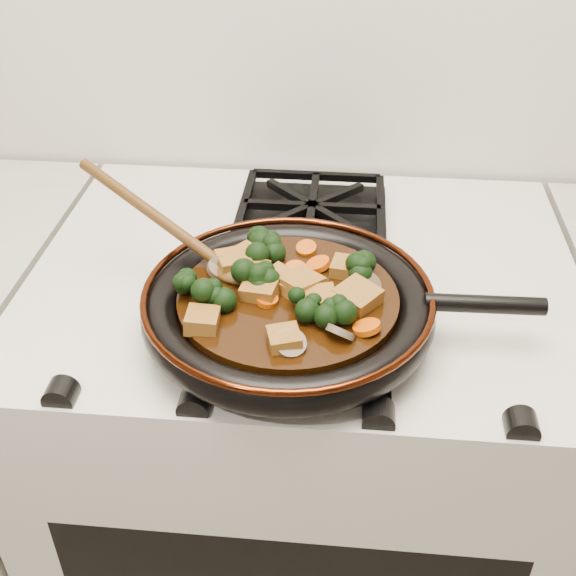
{
  "coord_description": "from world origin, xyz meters",
  "views": [
    {
      "loc": [
        0.05,
        0.86,
        1.47
      ],
      "look_at": [
        -0.01,
        1.55,
        0.97
      ],
      "focal_mm": 45.0,
      "sensor_mm": 36.0,
      "label": 1
    }
  ],
  "objects": [
    {
      "name": "mushroom_slice_0",
      "position": [
        -0.1,
        1.58,
        0.97
      ],
      "size": [
        0.04,
        0.04,
        0.02
      ],
      "primitive_type": "cylinder",
      "rotation": [
        0.5,
        0.0,
        1.04
      ],
      "color": "brown",
      "rests_on": "braising_sauce"
    },
    {
      "name": "tofu_cube_7",
      "position": [
        -0.01,
        1.46,
        0.97
      ],
      "size": [
        0.04,
        0.04,
        0.02
      ],
      "primitive_type": "cube",
      "rotation": [
        -0.01,
        -0.04,
        0.29
      ],
      "color": "brown",
      "rests_on": "braising_sauce"
    },
    {
      "name": "broccoli_floret_7",
      "position": [
        -0.04,
        1.56,
        0.97
      ],
      "size": [
        0.08,
        0.08,
        0.06
      ],
      "primitive_type": null,
      "rotation": [
        -0.06,
        0.19,
        1.0
      ],
      "color": "black",
      "rests_on": "braising_sauce"
    },
    {
      "name": "broccoli_floret_3",
      "position": [
        0.01,
        1.51,
        0.97
      ],
      "size": [
        0.08,
        0.08,
        0.06
      ],
      "primitive_type": null,
      "rotation": [
        0.01,
        0.09,
        0.88
      ],
      "color": "black",
      "rests_on": "braising_sauce"
    },
    {
      "name": "braising_sauce",
      "position": [
        -0.01,
        1.55,
        0.95
      ],
      "size": [
        0.26,
        0.26,
        0.02
      ],
      "primitive_type": "cylinder",
      "color": "black",
      "rests_on": "skillet"
    },
    {
      "name": "mushroom_slice_2",
      "position": [
        0.0,
        1.45,
        0.97
      ],
      "size": [
        0.05,
        0.05,
        0.02
      ],
      "primitive_type": "cylinder",
      "rotation": [
        0.44,
        0.0,
        0.45
      ],
      "color": "brown",
      "rests_on": "braising_sauce"
    },
    {
      "name": "tofu_cube_10",
      "position": [
        -0.04,
        1.54,
        0.97
      ],
      "size": [
        0.05,
        0.05,
        0.03
      ],
      "primitive_type": "cube",
      "rotation": [
        -0.07,
        0.06,
        2.95
      ],
      "color": "brown",
      "rests_on": "braising_sauce"
    },
    {
      "name": "tofu_cube_5",
      "position": [
        -0.07,
        1.61,
        0.97
      ],
      "size": [
        0.05,
        0.05,
        0.03
      ],
      "primitive_type": "cube",
      "rotation": [
        -0.02,
        -0.1,
        2.49
      ],
      "color": "brown",
      "rests_on": "braising_sauce"
    },
    {
      "name": "broccoli_floret_8",
      "position": [
        -0.05,
        1.56,
        0.97
      ],
      "size": [
        0.07,
        0.08,
        0.07
      ],
      "primitive_type": null,
      "rotation": [
        0.19,
        0.11,
        0.18
      ],
      "color": "black",
      "rests_on": "braising_sauce"
    },
    {
      "name": "tofu_cube_2",
      "position": [
        -0.06,
        1.58,
        0.97
      ],
      "size": [
        0.05,
        0.05,
        0.02
      ],
      "primitive_type": "cube",
      "rotation": [
        -0.05,
        0.06,
        1.07
      ],
      "color": "brown",
      "rests_on": "braising_sauce"
    },
    {
      "name": "broccoli_floret_5",
      "position": [
        -0.05,
        1.65,
        0.97
      ],
      "size": [
        0.08,
        0.07,
        0.06
      ],
      "primitive_type": null,
      "rotation": [
        0.24,
        0.07,
        1.27
      ],
      "color": "black",
      "rests_on": "braising_sauce"
    },
    {
      "name": "skillet",
      "position": [
        -0.01,
        1.55,
        0.94
      ],
      "size": [
        0.48,
        0.35,
        0.05
      ],
      "rotation": [
        0.0,
        0.0,
        0.02
      ],
      "color": "black",
      "rests_on": "burner_grate_front"
    },
    {
      "name": "mushroom_slice_1",
      "position": [
        0.05,
        1.47,
        0.97
      ],
      "size": [
        0.04,
        0.04,
        0.03
      ],
      "primitive_type": "cylinder",
      "rotation": [
        0.77,
        0.0,
        2.61
      ],
      "color": "brown",
      "rests_on": "braising_sauce"
    },
    {
      "name": "carrot_coin_1",
      "position": [
        -0.01,
        1.59,
        0.96
      ],
      "size": [
        0.03,
        0.03,
        0.02
      ],
      "primitive_type": "cylinder",
      "rotation": [
        0.28,
        -0.03,
        0.0
      ],
      "color": "#C94B05",
      "rests_on": "braising_sauce"
    },
    {
      "name": "carrot_coin_4",
      "position": [
        0.08,
        1.49,
        0.96
      ],
      "size": [
        0.03,
        0.03,
        0.02
      ],
      "primitive_type": "cylinder",
      "rotation": [
        -0.16,
        -0.28,
        0.0
      ],
      "color": "#C94B05",
      "rests_on": "braising_sauce"
    },
    {
      "name": "broccoli_floret_4",
      "position": [
        -0.12,
        1.54,
        0.97
      ],
      "size": [
        0.08,
        0.07,
        0.07
      ],
      "primitive_type": null,
      "rotation": [
        -0.23,
        -0.09,
        1.06
      ],
      "color": "black",
      "rests_on": "braising_sauce"
    },
    {
      "name": "mushroom_slice_3",
      "position": [
        -0.1,
        1.59,
        0.97
      ],
      "size": [
        0.03,
        0.03,
        0.03
      ],
      "primitive_type": "cylinder",
      "rotation": [
        0.98,
        0.0,
        0.17
      ],
      "color": "brown",
      "rests_on": "braising_sauce"
    },
    {
      "name": "tofu_cube_3",
      "position": [
        -0.02,
        1.57,
        0.97
      ],
      "size": [
        0.05,
        0.05,
        0.02
      ],
      "primitive_type": "cube",
      "rotation": [
        -0.04,
        -0.09,
        2.56
      ],
      "color": "brown",
      "rests_on": "braising_sauce"
    },
    {
      "name": "carrot_coin_2",
      "position": [
        -0.03,
        1.53,
        0.96
      ],
      "size": [
        0.03,
        0.03,
        0.01
      ],
      "primitive_type": "cylinder",
      "rotation": [
        0.05,
        0.12,
        0.0
      ],
      "color": "#C94B05",
      "rests_on": "braising_sauce"
    },
    {
      "name": "tofu_cube_0",
      "position": [
        0.06,
        1.6,
        0.97
      ],
      "size": [
        0.04,
        0.04,
        0.02
      ],
      "primitive_type": "cube",
      "rotation": [
        -0.01,
        -0.02,
        1.4
      ],
      "color": "brown",
      "rests_on": "braising_sauce"
    },
    {
      "name": "tofu_cube_8",
      "position": [
        -0.08,
        1.6,
        0.97
      ],
      "size": [
        0.05,
        0.06,
        0.03
      ],
      "primitive_type": "cube",
      "rotation": [
        0.02,
        0.03,
        2.01
      ],
      "color": "brown",
      "rests_on": "braising_sauce"
    },
    {
      "name": "broccoli_floret_0",
      "position": [
        -0.09,
        1.52,
        0.97
      ],
      "size": [
        0.09,
        0.09,
        0.06
      ],
      "primitive_type": null,
      "rotation": [
        0.01,
        0.16,
        0.67
      ],
      "color": "black",
      "rests_on": "braising_sauce"
    },
    {
      "name": "carrot_coin_0",
      "position": [
        0.02,
        1.61,
        0.96
      ],
      "size": [
        0.03,
        0.03,
        0.02
      ],
      "primitive_type": "cylinder",
      "rotation": [
        0.01,
        -0.34,
        0.0
      ],
      "color": "#C94B05",
      "rests_on": "braising_sauce"
    },
    {
      "name": "burner_grate_front",
      "position": [
        0.0,
        1.55,
        0.91
      ],
      "size": [
        0.23,
        0.23,
        0.03
      ],
      "primitive_type": null,
      "color": "black",
      "rests_on": "stove"
    },
    {
      "name": "tofu_cube_6",
      "position": [
        0.03,
        1.53,
        0.97
      ],
      "size": [
        0.05,
        0.05,
        0.02
      ],
      "primitive_type": "cube",
      "rotation": [
        -0.07,
        0.01,
        1.76
      ],
      "color": "brown",
      "rests_on": "braising_sauce"
    },
    {
      "name": "stove",
      "position": [
        0.0,
        1.69,
        0.45
      ],
      "size": [
        0.76,
        0.6,
        0.9
      ],
      "primitive_type": "cube",
      "color": "beige",
      "rests_on": "ground"
    },
    {
      "name": "broccoli_floret_6",
      "position": [
        -0.04,
        1.62,
        0.97
      ],
      "size": [
        0.09,
        0.08,
        0.06
      ],
      "primitive_type": null,
      "rotation": [
        -0.1,
        -0.21,
        0.42
      ],
      "color": "black",
      "rests_on": "braising_sauce"
    },
    {
      "name": "wooden_spoon",
      "position": [
        -0.15,
        1.62,
        0.99
      ],
      "size": [
        0.16,
        0.11,
        0.27
      ],
      "rotation": [
        0.0,
        0.0,
        2.6
      ],
      "color": "#4C2E10",
      "rests_on": "braising_sauce"
    },
    {
      "name": "broccoli_floret_2",
      "position": [
        0.05,
        1.5,
        0.97
      ],
      "size": [
        0.07,
        0.06,
        0.07
      ],
      "primitive_type": null,
      "rotation": [
        0.08,
        0.25,
        0.06
      ],
      "color": "black",
      "rests_on": "braising_sauce"
    },
    {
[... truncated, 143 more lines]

